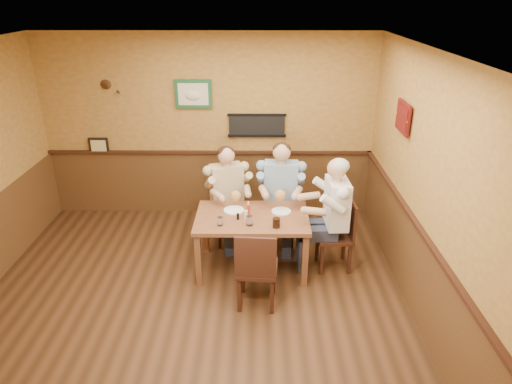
% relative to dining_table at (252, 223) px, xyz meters
% --- Properties ---
extents(room, '(5.02, 5.03, 2.81)m').
position_rel_dining_table_xyz_m(room, '(-0.55, -0.67, 1.03)').
color(room, '#372010').
rests_on(room, ground).
extents(dining_table, '(1.40, 0.90, 0.75)m').
position_rel_dining_table_xyz_m(dining_table, '(0.00, 0.00, 0.00)').
color(dining_table, brown).
rests_on(dining_table, ground).
extents(chair_back_left, '(0.53, 0.53, 0.90)m').
position_rel_dining_table_xyz_m(chair_back_left, '(-0.36, 0.70, -0.21)').
color(chair_back_left, '#3E2013').
rests_on(chair_back_left, ground).
extents(chair_back_right, '(0.46, 0.46, 0.94)m').
position_rel_dining_table_xyz_m(chair_back_right, '(0.38, 0.67, -0.19)').
color(chair_back_right, '#3E2013').
rests_on(chair_back_right, ground).
extents(chair_right_end, '(0.46, 0.46, 0.94)m').
position_rel_dining_table_xyz_m(chair_right_end, '(1.05, 0.03, -0.19)').
color(chair_right_end, '#3E2013').
rests_on(chair_right_end, ground).
extents(chair_near_side, '(0.48, 0.48, 0.97)m').
position_rel_dining_table_xyz_m(chair_near_side, '(0.07, -0.72, -0.17)').
color(chair_near_side, '#3E2013').
rests_on(chair_near_side, ground).
extents(diner_tan_shirt, '(0.75, 0.75, 1.28)m').
position_rel_dining_table_xyz_m(diner_tan_shirt, '(-0.36, 0.70, -0.02)').
color(diner_tan_shirt, beige).
rests_on(diner_tan_shirt, ground).
extents(diner_blue_polo, '(0.66, 0.66, 1.34)m').
position_rel_dining_table_xyz_m(diner_blue_polo, '(0.38, 0.67, 0.01)').
color(diner_blue_polo, '#82A3C3').
rests_on(diner_blue_polo, ground).
extents(diner_white_elder, '(0.65, 0.65, 1.34)m').
position_rel_dining_table_xyz_m(diner_white_elder, '(1.05, 0.03, 0.01)').
color(diner_white_elder, white).
rests_on(diner_white_elder, ground).
extents(water_glass_left, '(0.08, 0.08, 0.11)m').
position_rel_dining_table_xyz_m(water_glass_left, '(-0.38, -0.24, 0.14)').
color(water_glass_left, silver).
rests_on(water_glass_left, dining_table).
extents(water_glass_mid, '(0.10, 0.10, 0.12)m').
position_rel_dining_table_xyz_m(water_glass_mid, '(-0.03, -0.24, 0.15)').
color(water_glass_mid, silver).
rests_on(water_glass_mid, dining_table).
extents(cola_tumbler, '(0.11, 0.11, 0.12)m').
position_rel_dining_table_xyz_m(cola_tumbler, '(0.29, -0.29, 0.15)').
color(cola_tumbler, black).
rests_on(cola_tumbler, dining_table).
extents(hot_sauce_bottle, '(0.05, 0.05, 0.18)m').
position_rel_dining_table_xyz_m(hot_sauce_bottle, '(-0.05, -0.00, 0.18)').
color(hot_sauce_bottle, '#B43213').
rests_on(hot_sauce_bottle, dining_table).
extents(salt_shaker, '(0.05, 0.05, 0.10)m').
position_rel_dining_table_xyz_m(salt_shaker, '(-0.07, -0.06, 0.14)').
color(salt_shaker, white).
rests_on(salt_shaker, dining_table).
extents(pepper_shaker, '(0.04, 0.04, 0.08)m').
position_rel_dining_table_xyz_m(pepper_shaker, '(-0.17, -0.09, 0.13)').
color(pepper_shaker, black).
rests_on(pepper_shaker, dining_table).
extents(plate_far_left, '(0.29, 0.29, 0.02)m').
position_rel_dining_table_xyz_m(plate_far_left, '(-0.23, 0.15, 0.10)').
color(plate_far_left, white).
rests_on(plate_far_left, dining_table).
extents(plate_far_right, '(0.28, 0.28, 0.02)m').
position_rel_dining_table_xyz_m(plate_far_right, '(0.37, 0.12, 0.10)').
color(plate_far_right, white).
rests_on(plate_far_right, dining_table).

